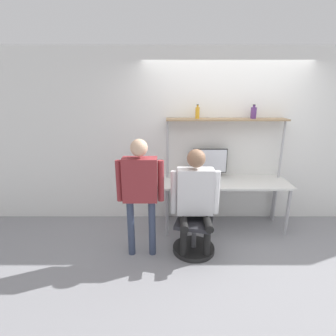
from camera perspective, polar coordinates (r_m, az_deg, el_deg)
ground_plane at (r=4.09m, az=12.66°, el=-14.50°), size 12.00×12.00×0.00m
wall_back at (r=4.24m, az=11.86°, el=6.34°), size 8.00×0.06×2.70m
desk at (r=4.09m, az=12.26°, el=-3.84°), size 1.89×0.64×0.76m
shelf_unit at (r=4.07m, az=12.40°, el=7.12°), size 1.79×0.26×1.68m
monitor at (r=4.11m, az=9.08°, el=1.29°), size 0.53×0.17×0.46m
laptop at (r=3.91m, az=5.94°, el=-2.32°), size 0.30×0.21×0.22m
cell_phone at (r=3.95m, az=9.37°, el=-3.13°), size 0.07×0.15×0.01m
office_chair at (r=3.62m, az=5.76°, el=-13.46°), size 0.56×0.56×0.91m
person_seated at (r=3.34m, az=5.93°, el=-5.65°), size 0.62×0.47×1.40m
person_standing at (r=3.22m, az=-6.12°, el=-3.60°), size 0.59×0.21×1.54m
bottle_amber at (r=3.96m, az=6.39°, el=11.89°), size 0.06×0.06×0.20m
bottle_purple at (r=4.13m, az=18.09°, el=11.39°), size 0.08×0.08×0.20m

